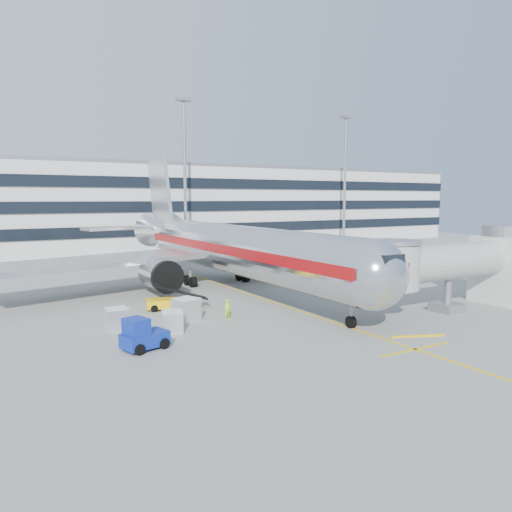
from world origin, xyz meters
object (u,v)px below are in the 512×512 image
belt_loader (173,302)px  ramp_worker (228,309)px  cargo_container_front (187,309)px  baggage_tug (142,336)px  cargo_container_left (172,321)px  cargo_container_right (117,319)px  main_jet (226,247)px

belt_loader → ramp_worker: 6.16m
cargo_container_front → ramp_worker: size_ratio=1.29×
baggage_tug → cargo_container_front: baggage_tug is taller
ramp_worker → cargo_container_left: bearing=177.4°
belt_loader → baggage_tug: bearing=-120.5°
baggage_tug → cargo_container_front: size_ratio=1.48×
cargo_container_right → ramp_worker: size_ratio=0.98×
belt_loader → cargo_container_front: bearing=-97.4°
baggage_tug → belt_loader: bearing=59.5°
main_jet → ramp_worker: main_jet is taller
main_jet → cargo_container_left: (-11.57, -14.12, -3.47)m
cargo_container_left → cargo_container_front: 3.35m
belt_loader → ramp_worker: bearing=-68.1°
cargo_container_left → cargo_container_front: (2.15, 2.57, 0.12)m
cargo_container_left → cargo_container_right: (-3.22, 2.60, 0.03)m
main_jet → cargo_container_right: 19.06m
cargo_container_front → ramp_worker: 3.17m
belt_loader → cargo_container_left: (-2.72, -6.92, 0.13)m
belt_loader → cargo_container_right: bearing=-144.0°
cargo_container_left → cargo_container_front: size_ratio=0.87×
cargo_container_front → cargo_container_right: bearing=179.6°
baggage_tug → cargo_container_left: bearing=43.9°
baggage_tug → ramp_worker: bearing=27.5°
baggage_tug → ramp_worker: 9.21m
baggage_tug → cargo_container_front: bearing=46.6°
baggage_tug → ramp_worker: (8.17, 4.25, -0.10)m
baggage_tug → cargo_container_front: 7.71m
cargo_container_right → ramp_worker: (8.24, -1.39, 0.01)m
cargo_container_left → cargo_container_front: cargo_container_front is taller
main_jet → cargo_container_front: size_ratio=24.37×
ramp_worker → belt_loader: bearing=95.8°
cargo_container_left → ramp_worker: ramp_worker is taller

